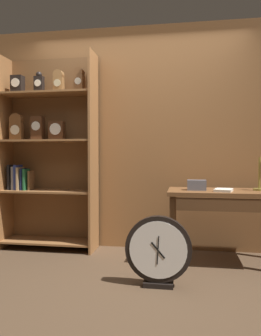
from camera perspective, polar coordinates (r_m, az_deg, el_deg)
ground_plane at (r=2.82m, az=-2.60°, el=-20.56°), size 10.00×10.00×0.00m
back_wood_panel at (r=3.92m, az=1.44°, el=5.20°), size 4.80×0.05×2.60m
bookshelf at (r=4.01m, az=-14.20°, el=3.02°), size 1.11×0.36×2.25m
workbench at (r=3.45m, az=16.22°, el=-5.39°), size 1.16×0.57×0.74m
toolbox_small at (r=3.41m, az=11.32°, el=-2.89°), size 0.19×0.12×0.10m
open_repair_manual at (r=3.36m, az=15.73°, el=-3.68°), size 0.21×0.25×0.02m
round_clock_large at (r=2.83m, az=4.82°, el=-14.03°), size 0.55×0.11×0.59m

